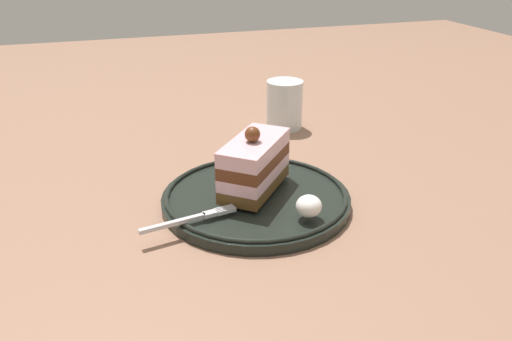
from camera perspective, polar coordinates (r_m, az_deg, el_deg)
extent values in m
plane|color=#8E6650|center=(0.70, -2.13, -3.35)|extent=(2.40, 2.40, 0.00)
cylinder|color=black|center=(0.69, 0.00, -3.17)|extent=(0.24, 0.24, 0.01)
torus|color=black|center=(0.68, 0.00, -2.52)|extent=(0.24, 0.24, 0.01)
cube|color=brown|center=(0.69, -0.17, -1.32)|extent=(0.12, 0.12, 0.02)
cube|color=beige|center=(0.68, -0.17, -0.10)|extent=(0.12, 0.12, 0.02)
cube|color=brown|center=(0.67, -0.17, 1.15)|extent=(0.12, 0.12, 0.02)
cube|color=beige|center=(0.67, -0.17, 2.43)|extent=(0.12, 0.12, 0.02)
cube|color=beige|center=(0.66, -0.17, 3.20)|extent=(0.13, 0.12, 0.00)
sphere|color=#5F3118|center=(0.65, -0.39, 3.93)|extent=(0.02, 0.02, 0.02)
ellipsoid|color=white|center=(0.62, 5.73, -3.84)|extent=(0.03, 0.03, 0.03)
cube|color=silver|center=(0.61, -8.98, -5.67)|extent=(0.02, 0.08, 0.00)
cube|color=silver|center=(0.63, -5.03, -4.69)|extent=(0.01, 0.02, 0.00)
cube|color=silver|center=(0.63, -3.16, -4.47)|extent=(0.01, 0.02, 0.00)
cube|color=silver|center=(0.63, -3.29, -4.34)|extent=(0.01, 0.02, 0.00)
cube|color=silver|center=(0.63, -3.42, -4.21)|extent=(0.01, 0.02, 0.00)
cube|color=silver|center=(0.64, -3.55, -4.08)|extent=(0.01, 0.02, 0.00)
cylinder|color=silver|center=(0.94, 3.10, 7.11)|extent=(0.06, 0.06, 0.09)
cylinder|color=beige|center=(0.94, 3.09, 6.75)|extent=(0.06, 0.06, 0.07)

